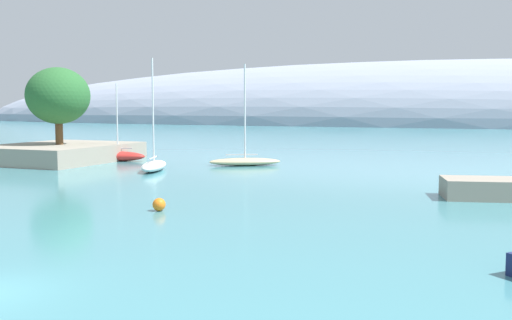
{
  "coord_description": "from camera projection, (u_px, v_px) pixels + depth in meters",
  "views": [
    {
      "loc": [
        15.09,
        -13.92,
        6.12
      ],
      "look_at": [
        -1.54,
        26.86,
        2.06
      ],
      "focal_mm": 40.82,
      "sensor_mm": 36.0,
      "label": 1
    }
  ],
  "objects": [
    {
      "name": "shore_outcrop",
      "position": [
        60.0,
        153.0,
        65.24
      ],
      "size": [
        12.71,
        15.5,
        1.9
      ],
      "primitive_type": "cube",
      "color": "gray",
      "rests_on": "ground"
    },
    {
      "name": "sailboat_white_near_shore",
      "position": [
        154.0,
        165.0,
        55.45
      ],
      "size": [
        4.13,
        6.98,
        10.68
      ],
      "rotation": [
        0.0,
        0.0,
        1.92
      ],
      "color": "white",
      "rests_on": "water"
    },
    {
      "name": "sailboat_sand_mid_mooring",
      "position": [
        245.0,
        161.0,
        60.41
      ],
      "size": [
        7.61,
        5.59,
        10.48
      ],
      "rotation": [
        0.0,
        0.0,
        0.51
      ],
      "color": "#C6B284",
      "rests_on": "water"
    },
    {
      "name": "distant_ridge",
      "position": [
        404.0,
        124.0,
        203.47
      ],
      "size": [
        374.95,
        76.55,
        43.64
      ],
      "primitive_type": "ellipsoid",
      "color": "#8E99AD",
      "rests_on": "ground"
    },
    {
      "name": "mooring_buoy_orange",
      "position": [
        159.0,
        204.0,
        34.14
      ],
      "size": [
        0.77,
        0.77,
        0.77
      ],
      "primitive_type": "sphere",
      "color": "orange",
      "rests_on": "water"
    },
    {
      "name": "tree_clump_shore",
      "position": [
        58.0,
        96.0,
        64.22
      ],
      "size": [
        6.94,
        6.94,
        8.54
      ],
      "color": "brown",
      "rests_on": "shore_outcrop"
    },
    {
      "name": "sailboat_red_outer_mooring",
      "position": [
        118.0,
        156.0,
        65.38
      ],
      "size": [
        6.57,
        3.33,
        8.67
      ],
      "rotation": [
        0.0,
        0.0,
        3.38
      ],
      "color": "red",
      "rests_on": "water"
    }
  ]
}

